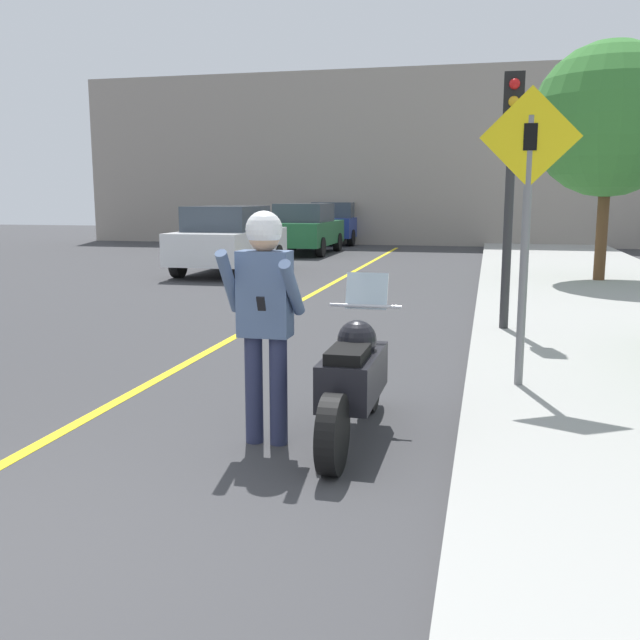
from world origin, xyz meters
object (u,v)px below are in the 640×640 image
Objects in this scene: street_tree at (609,120)px; person_biker at (265,302)px; traffic_light at (511,152)px; parked_car_white at (229,239)px; parked_car_green at (305,228)px; motorcycle at (354,378)px; crossing_sign at (527,209)px; parked_car_blue at (337,223)px.

person_biker is at bearing -109.61° from street_tree.
traffic_light reaches higher than parked_car_white.
person_biker is at bearing -68.24° from parked_car_white.
traffic_light is 14.91m from parked_car_green.
motorcycle is 5.08m from traffic_light.
motorcycle is 0.50× the size of parked_car_green.
crossing_sign is 17.66m from parked_car_green.
motorcycle is 11.79m from street_tree.
person_biker reaches higher than motorcycle.
street_tree reaches higher than parked_car_white.
parked_car_green reaches higher than motorcycle.
parked_car_blue is (-8.41, 12.34, -2.63)m from street_tree.
crossing_sign is 0.66× the size of parked_car_green.
traffic_light is 6.81m from street_tree.
crossing_sign is 0.82× the size of traffic_light.
street_tree is 11.25m from parked_car_green.
person_biker is at bearing -76.45° from parked_car_green.
crossing_sign is (1.98, 1.77, 0.67)m from person_biker.
parked_car_green is 5.31m from parked_car_blue.
street_tree is at bearing 77.94° from crossing_sign.
parked_car_blue is at bearing 108.61° from traffic_light.
traffic_light is 0.68× the size of street_tree.
parked_car_blue is at bearing 90.34° from parked_car_green.
traffic_light is (1.89, 4.79, 1.36)m from person_biker.
traffic_light reaches higher than motorcycle.
motorcycle is 0.95m from person_biker.
parked_car_blue is at bearing 124.28° from street_tree.
parked_car_green is (-6.37, 16.45, -0.94)m from crossing_sign.
parked_car_white is at bearing -91.46° from parked_car_blue.
traffic_light is at bearing -64.94° from parked_car_green.
motorcycle is 1.17× the size of person_biker.
person_biker is 0.43× the size of parked_car_green.
crossing_sign is at bearing -68.83° from parked_car_green.
parked_car_white reaches higher than motorcycle.
street_tree reaches higher than parked_car_green.
crossing_sign reaches higher than motorcycle.
person_biker is 12.11m from street_tree.
motorcycle is at bearing 24.34° from person_biker.
parked_car_green is at bearing -89.66° from parked_car_blue.
crossing_sign is 22.70m from parked_car_blue.
parked_car_green is (-4.39, 18.22, -0.27)m from person_biker.
street_tree reaches higher than parked_car_blue.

